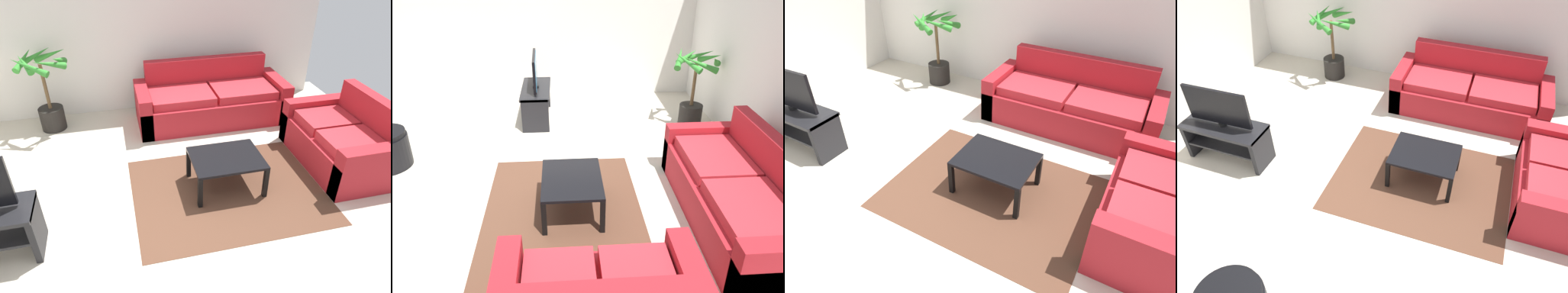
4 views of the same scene
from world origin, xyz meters
TOP-DOWN VIEW (x-y plane):
  - ground_plane at (0.00, 0.00)m, footprint 6.60×6.60m
  - wall_back at (0.00, 3.00)m, footprint 6.00×0.06m
  - wall_left at (-3.00, 0.00)m, footprint 0.06×6.00m
  - couch_main at (0.98, 2.28)m, footprint 2.29×0.90m
  - tv_stand at (-1.85, 0.12)m, footprint 1.10×0.45m
  - tv at (-1.85, 0.12)m, footprint 0.87×0.10m
  - coffee_table at (0.69, 0.60)m, footprint 0.81×0.63m
  - area_rug at (0.69, 0.50)m, footprint 2.20×1.70m
  - potted_palm at (-1.41, 2.55)m, footprint 0.74×0.79m

SIDE VIEW (x-z plane):
  - ground_plane at x=0.00m, z-range 0.00..0.00m
  - area_rug at x=0.69m, z-range 0.00..0.01m
  - couch_main at x=0.98m, z-range -0.15..0.75m
  - tv_stand at x=-1.85m, z-range 0.08..0.61m
  - coffee_table at x=0.69m, z-range 0.15..0.56m
  - potted_palm at x=-1.41m, z-range -0.04..1.17m
  - tv at x=-1.85m, z-range 0.55..1.08m
  - wall_back at x=0.00m, z-range 0.00..2.70m
  - wall_left at x=-3.00m, z-range 0.00..2.70m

